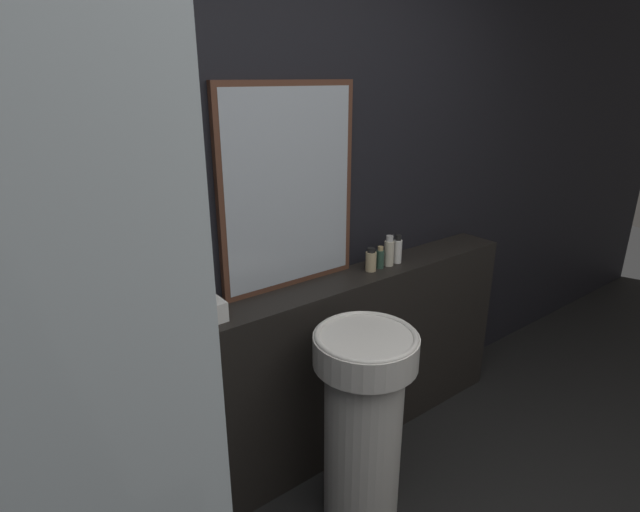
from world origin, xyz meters
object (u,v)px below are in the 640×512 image
Objects in this scene: pedestal_sink at (363,421)px; body_wash_bottle at (398,250)px; lotion_bottle at (389,252)px; conditioner_bottle at (380,258)px; shampoo_bottle at (371,260)px; mirror at (289,189)px; towel_stack at (200,313)px.

pedestal_sink is 0.90m from body_wash_bottle.
lotion_bottle reaches higher than body_wash_bottle.
body_wash_bottle is (0.60, 0.42, 0.52)m from pedestal_sink.
shampoo_bottle is at bearing 180.00° from conditioner_bottle.
lotion_bottle reaches higher than shampoo_bottle.
shampoo_bottle is at bearing -180.00° from body_wash_bottle.
body_wash_bottle is (0.12, 0.00, 0.02)m from conditioner_bottle.
mirror is at bearing 170.52° from body_wash_bottle.
lotion_bottle is 0.06m from body_wash_bottle.
body_wash_bottle is (0.19, 0.00, 0.01)m from shampoo_bottle.
pedestal_sink is at bearing -89.87° from mirror.
shampoo_bottle is 0.13m from lotion_bottle.
towel_stack is (-0.50, 0.42, 0.49)m from pedestal_sink.
conditioner_bottle is 0.76× the size of body_wash_bottle.
mirror reaches higher than lotion_bottle.
mirror is 0.58m from shampoo_bottle.
towel_stack is 1.25× the size of body_wash_bottle.
conditioner_bottle is at bearing 0.00° from shampoo_bottle.
conditioner_bottle is at bearing -180.00° from lotion_bottle.
lotion_bottle is (0.54, 0.42, 0.52)m from pedestal_sink.
mirror is at bearing 166.35° from shampoo_bottle.
towel_stack is (-0.50, -0.10, -0.41)m from mirror.
shampoo_bottle is (0.91, -0.00, 0.01)m from towel_stack.
shampoo_bottle is (0.41, -0.10, -0.40)m from mirror.
shampoo_bottle is at bearing 45.53° from pedestal_sink.
towel_stack is at bearing 180.00° from shampoo_bottle.
body_wash_bottle is at bearing 0.00° from shampoo_bottle.
mirror is 0.66m from towel_stack.
conditioner_bottle is 0.72× the size of lotion_bottle.
conditioner_bottle is (0.06, 0.00, -0.00)m from shampoo_bottle.
conditioner_bottle is at bearing 41.45° from pedestal_sink.
conditioner_bottle is (0.48, -0.10, -0.40)m from mirror.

